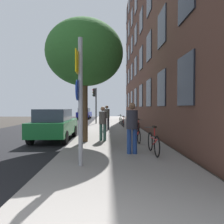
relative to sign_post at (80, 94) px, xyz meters
name	(u,v)px	position (x,y,z in m)	size (l,w,h in m)	color
ground_plane	(71,128)	(-2.34, 11.35, -2.07)	(41.80, 41.80, 0.00)	#332D28
road_asphalt	(46,128)	(-4.44, 11.35, -2.07)	(7.00, 38.00, 0.01)	black
sidewalk	(112,127)	(1.16, 11.35, -2.01)	(4.20, 38.00, 0.12)	gray
building_facade	(144,29)	(3.75, 10.85, 6.02)	(0.56, 27.00, 16.15)	#513328
sign_post	(80,94)	(0.00, 0.00, 0.00)	(0.16, 0.60, 3.49)	gray
traffic_light	(95,99)	(-0.51, 14.41, 0.46)	(0.43, 0.24, 3.52)	black
tree_near	(85,54)	(-0.29, 3.86, 2.13)	(3.54, 3.54, 5.61)	#4C3823
bicycle_0	(153,143)	(2.33, 1.34, -1.57)	(0.42, 1.65, 0.98)	black
bicycle_1	(137,134)	(2.10, 3.74, -1.60)	(0.42, 1.62, 0.91)	black
bicycle_2	(138,128)	(2.56, 6.14, -1.58)	(0.52, 1.70, 0.94)	black
bicycle_3	(132,125)	(2.49, 8.53, -1.60)	(0.42, 1.68, 0.92)	black
bicycle_4	(123,123)	(2.03, 10.94, -1.60)	(0.42, 1.58, 0.91)	black
bicycle_5	(120,121)	(1.96, 13.34, -1.59)	(0.42, 1.68, 0.92)	black
pedestrian_0	(132,125)	(1.60, 1.37, -0.95)	(0.50, 0.50, 1.76)	navy
pedestrian_1	(103,121)	(0.53, 4.12, -1.02)	(0.47, 0.47, 1.64)	#33594C
pedestrian_2	(107,116)	(0.70, 8.69, -0.96)	(0.53, 0.53, 1.73)	#26262D
car_0	(55,124)	(-2.01, 4.99, -1.23)	(1.82, 3.98, 1.62)	#19662D
car_1	(84,113)	(-2.69, 24.08, -1.23)	(1.86, 4.45, 1.62)	navy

